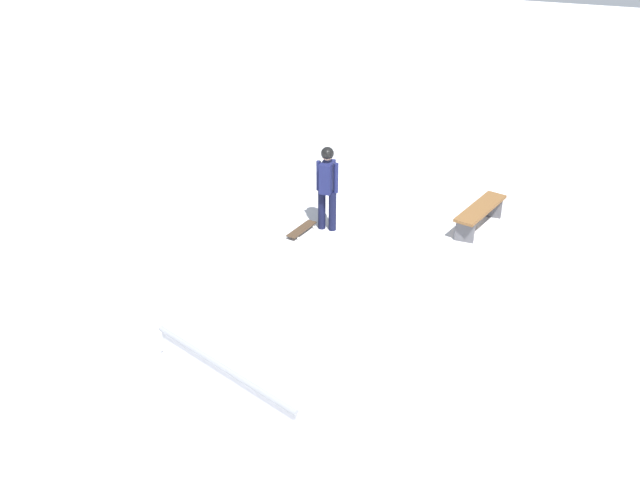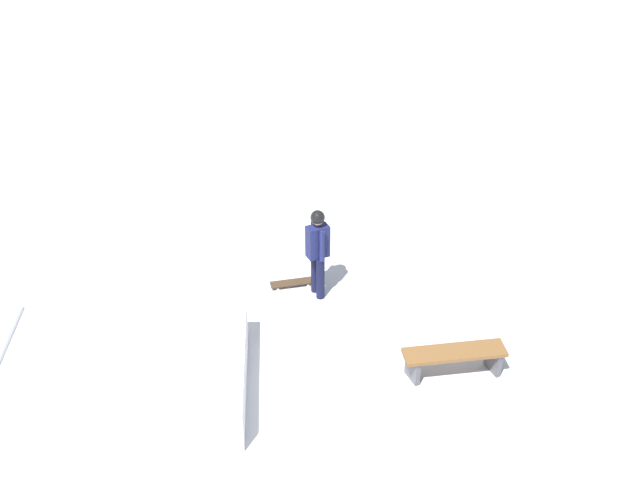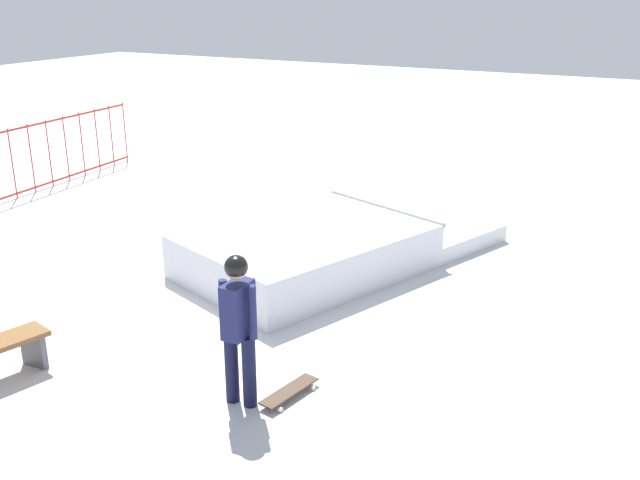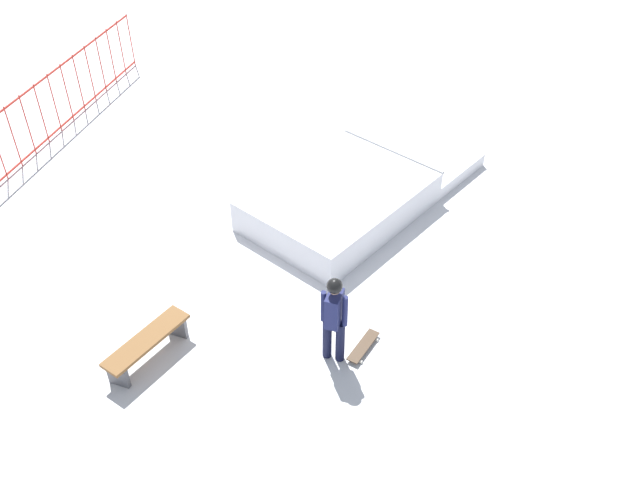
{
  "view_description": "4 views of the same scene",
  "coord_description": "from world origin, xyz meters",
  "px_view_note": "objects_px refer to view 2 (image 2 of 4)",
  "views": [
    {
      "loc": [
        9.03,
        2.74,
        6.49
      ],
      "look_at": [
        -0.54,
        -0.99,
        0.9
      ],
      "focal_mm": 39.54,
      "sensor_mm": 36.0,
      "label": 1
    },
    {
      "loc": [
        1.95,
        9.05,
        8.49
      ],
      "look_at": [
        -2.69,
        -1.83,
        1.0
      ],
      "focal_mm": 44.8,
      "sensor_mm": 36.0,
      "label": 2
    },
    {
      "loc": [
        -8.2,
        -5.57,
        4.31
      ],
      "look_at": [
        1.04,
        -0.7,
        0.6
      ],
      "focal_mm": 40.38,
      "sensor_mm": 36.0,
      "label": 3
    },
    {
      "loc": [
        -9.8,
        -4.17,
        8.81
      ],
      "look_at": [
        -0.83,
        -0.74,
        0.9
      ],
      "focal_mm": 39.23,
      "sensor_mm": 36.0,
      "label": 4
    }
  ],
  "objects_px": {
    "skateboard": "(292,283)",
    "skater": "(318,247)",
    "skate_ramp": "(94,378)",
    "park_bench": "(454,357)"
  },
  "relations": [
    {
      "from": "skate_ramp",
      "to": "skateboard",
      "type": "bearing_deg",
      "value": -138.89
    },
    {
      "from": "skateboard",
      "to": "skater",
      "type": "bearing_deg",
      "value": 139.95
    },
    {
      "from": "skater",
      "to": "skateboard",
      "type": "height_order",
      "value": "skater"
    },
    {
      "from": "skate_ramp",
      "to": "skateboard",
      "type": "height_order",
      "value": "skate_ramp"
    },
    {
      "from": "skate_ramp",
      "to": "skater",
      "type": "xyz_separation_m",
      "value": [
        -4.11,
        -1.05,
        0.69
      ]
    },
    {
      "from": "skater",
      "to": "skateboard",
      "type": "bearing_deg",
      "value": -52.98
    },
    {
      "from": "skate_ramp",
      "to": "park_bench",
      "type": "xyz_separation_m",
      "value": [
        -5.21,
        1.75,
        0.04
      ]
    },
    {
      "from": "skateboard",
      "to": "park_bench",
      "type": "height_order",
      "value": "park_bench"
    },
    {
      "from": "skateboard",
      "to": "park_bench",
      "type": "xyz_separation_m",
      "value": [
        -1.44,
        3.21,
        0.28
      ]
    },
    {
      "from": "skate_ramp",
      "to": "park_bench",
      "type": "height_order",
      "value": "skate_ramp"
    }
  ]
}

